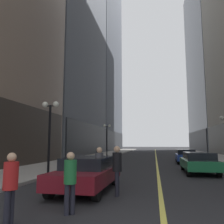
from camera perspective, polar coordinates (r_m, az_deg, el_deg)
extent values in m
plane|color=#262628|center=(38.24, 10.64, -10.37)|extent=(200.00, 200.00, 0.00)
cube|color=#9E9991|center=(39.08, -1.75, -10.33)|extent=(4.50, 78.00, 0.15)
cube|color=#9E9991|center=(39.16, 22.97, -9.72)|extent=(4.50, 78.00, 0.15)
cube|color=#E5D64C|center=(38.24, 10.64, -10.36)|extent=(0.16, 70.00, 0.01)
cube|color=#212327|center=(39.12, -5.28, -6.74)|extent=(0.50, 22.80, 5.00)
cube|color=#4C515B|center=(77.66, -4.00, 25.11)|extent=(12.08, 26.00, 87.85)
cube|color=black|center=(64.06, 0.85, -7.14)|extent=(0.50, 24.70, 5.00)
cube|color=slate|center=(69.24, 24.86, 11.69)|extent=(13.82, 26.00, 48.03)
cube|color=#212327|center=(64.11, 20.03, -6.68)|extent=(0.50, 24.70, 5.00)
cube|color=maroon|center=(9.73, -6.09, -15.17)|extent=(2.02, 4.52, 0.55)
cube|color=black|center=(9.89, -5.65, -12.28)|extent=(1.74, 2.55, 0.50)
cylinder|color=black|center=(8.06, -3.79, -18.75)|extent=(0.24, 0.65, 0.64)
cylinder|color=black|center=(8.64, -14.98, -17.76)|extent=(0.24, 0.65, 0.64)
cylinder|color=black|center=(11.06, 0.72, -15.74)|extent=(0.24, 0.65, 0.64)
cylinder|color=black|center=(11.49, -7.72, -15.37)|extent=(0.24, 0.65, 0.64)
cube|color=#196038|center=(16.16, 20.32, -11.75)|extent=(1.92, 4.56, 0.55)
cube|color=black|center=(15.91, 20.38, -10.10)|extent=(1.68, 2.56, 0.50)
cylinder|color=black|center=(17.65, 16.80, -12.41)|extent=(0.22, 0.64, 0.64)
cylinder|color=black|center=(17.89, 22.16, -12.10)|extent=(0.22, 0.64, 0.64)
cylinder|color=black|center=(14.50, 18.15, -13.45)|extent=(0.22, 0.64, 0.64)
cylinder|color=black|center=(14.79, 24.64, -13.02)|extent=(0.22, 0.64, 0.64)
cube|color=navy|center=(23.78, 17.49, -10.42)|extent=(1.89, 4.26, 0.55)
cube|color=black|center=(23.55, 17.49, -9.29)|extent=(1.62, 2.41, 0.50)
cylinder|color=black|center=(25.21, 15.49, -10.95)|extent=(0.24, 0.65, 0.64)
cylinder|color=black|center=(25.33, 18.94, -10.79)|extent=(0.24, 0.65, 0.64)
cylinder|color=black|center=(22.27, 15.90, -11.39)|extent=(0.24, 0.65, 0.64)
cylinder|color=black|center=(22.41, 19.80, -11.21)|extent=(0.24, 0.65, 0.64)
cylinder|color=black|center=(6.71, -10.95, -20.22)|extent=(0.14, 0.14, 0.79)
cylinder|color=black|center=(6.77, -9.61, -20.13)|extent=(0.14, 0.14, 0.79)
cylinder|color=#1E6633|center=(6.62, -10.13, -14.15)|extent=(0.48, 0.48, 0.63)
sphere|color=tan|center=(6.58, -10.04, -10.50)|extent=(0.22, 0.22, 0.22)
cylinder|color=black|center=(8.74, 1.17, -17.16)|extent=(0.14, 0.14, 0.86)
cylinder|color=black|center=(8.90, 1.33, -16.99)|extent=(0.14, 0.14, 0.86)
cylinder|color=black|center=(8.73, 1.24, -12.08)|extent=(0.34, 0.34, 0.68)
sphere|color=tan|center=(8.70, 1.23, -9.07)|extent=(0.23, 0.23, 0.23)
cylinder|color=black|center=(9.52, -3.43, -16.43)|extent=(0.14, 0.14, 0.84)
cylinder|color=black|center=(9.39, -2.90, -16.56)|extent=(0.14, 0.14, 0.84)
cylinder|color=#3F3F44|center=(9.37, -3.13, -11.95)|extent=(0.48, 0.48, 0.66)
sphere|color=tan|center=(9.35, -3.11, -9.23)|extent=(0.23, 0.23, 0.23)
cylinder|color=black|center=(6.36, -23.37, -20.41)|extent=(0.14, 0.14, 0.80)
cylinder|color=black|center=(6.23, -24.24, -20.65)|extent=(0.14, 0.14, 0.80)
cylinder|color=#B21E1E|center=(6.17, -23.43, -14.04)|extent=(0.34, 0.34, 0.63)
sphere|color=tan|center=(6.13, -23.22, -10.09)|extent=(0.22, 0.22, 0.22)
cylinder|color=black|center=(14.64, -15.05, -6.53)|extent=(0.14, 0.14, 4.20)
cylinder|color=black|center=(14.81, -14.78, 1.42)|extent=(0.80, 0.06, 0.06)
sphere|color=white|center=(14.98, -15.98, 1.76)|extent=(0.36, 0.36, 0.36)
sphere|color=white|center=(14.68, -13.52, 1.86)|extent=(0.36, 0.36, 0.36)
cylinder|color=black|center=(31.35, -1.25, -7.27)|extent=(0.14, 0.14, 4.20)
cylinder|color=black|center=(31.43, -1.24, -3.53)|extent=(0.80, 0.06, 0.06)
sphere|color=white|center=(31.51, -1.87, -3.36)|extent=(0.36, 0.36, 0.36)
sphere|color=white|center=(31.37, -0.61, -3.34)|extent=(0.36, 0.36, 0.36)
sphere|color=white|center=(24.06, 25.16, -1.29)|extent=(0.36, 0.36, 0.36)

